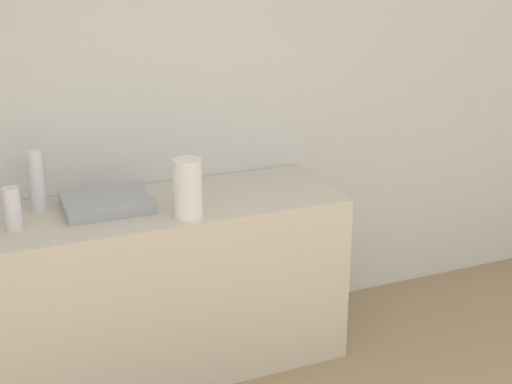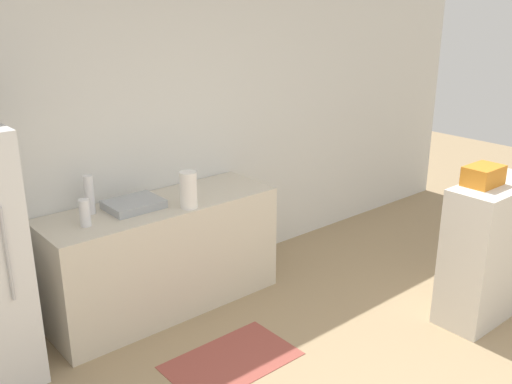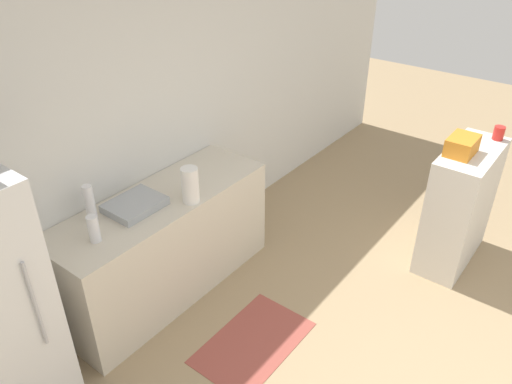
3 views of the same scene
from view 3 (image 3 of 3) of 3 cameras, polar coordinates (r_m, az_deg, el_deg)
The scene contains 10 objects.
wall_back at distance 3.87m, azimuth -14.36°, elevation 6.81°, with size 8.00×0.06×2.60m, color silver.
counter at distance 4.03m, azimuth -10.36°, elevation -5.92°, with size 1.82×0.61×0.87m, color beige.
sink_basin at distance 3.69m, azimuth -13.66°, elevation -1.42°, with size 0.39×0.31×0.06m, color #9EA3A8.
bottle_tall at distance 3.57m, azimuth -18.44°, elevation -1.31°, with size 0.07×0.07×0.28m, color silver.
bottle_short at distance 3.40m, azimuth -18.05°, elevation -4.01°, with size 0.07×0.07×0.19m, color silver.
shelf_cabinet at distance 4.58m, azimuth 22.25°, elevation -1.53°, with size 0.85×0.37×1.06m, color silver.
basket at distance 4.22m, azimuth 22.49°, elevation 4.94°, with size 0.29×0.20×0.14m, color orange.
jar at distance 4.60m, azimuth 26.00°, elevation 6.08°, with size 0.09×0.09×0.11m, color red.
paper_towel_roll at distance 3.65m, azimuth -7.53°, elevation 0.79°, with size 0.13×0.13×0.27m, color white.
kitchen_rug at distance 3.81m, azimuth -0.33°, elevation -16.80°, with size 0.88×0.54×0.01m, color #99473D.
Camera 3 is at (-2.13, -0.06, 2.84)m, focal length 35.00 mm.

